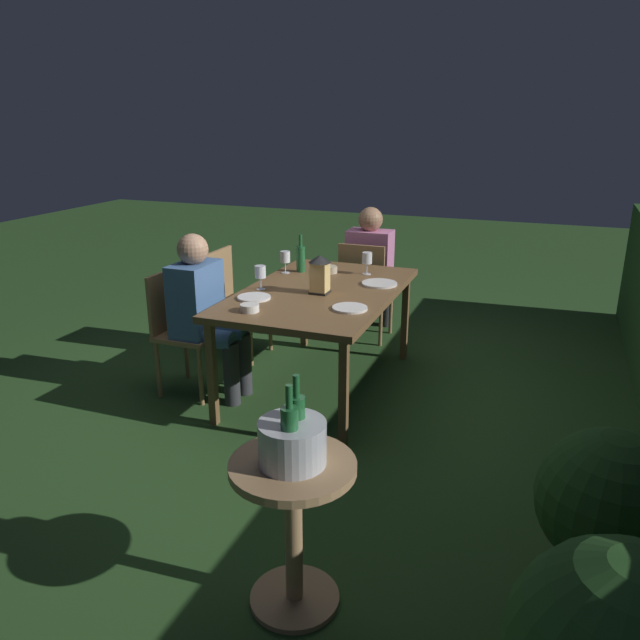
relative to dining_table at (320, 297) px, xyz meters
name	(u,v)px	position (x,y,z in m)	size (l,w,h in m)	color
ground_plane	(320,387)	(0.00, 0.00, -0.69)	(16.00, 16.00, 0.00)	#26471E
dining_table	(320,297)	(0.00, 0.00, 0.00)	(1.67, 1.02, 0.74)	brown
chair_head_near	(365,286)	(-1.08, 0.00, -0.20)	(0.40, 0.42, 0.87)	#937047
person_in_pink	(371,264)	(-1.28, 0.00, -0.05)	(0.48, 0.38, 1.15)	#C675A3
chair_side_left_b	(182,326)	(0.38, -0.90, -0.20)	(0.42, 0.40, 0.87)	#937047
person_in_blue	(205,308)	(0.38, -0.70, -0.05)	(0.38, 0.47, 1.15)	#426699
chair_side_left_a	(233,298)	(-0.38, -0.90, -0.20)	(0.42, 0.40, 0.87)	#937047
lantern_centerpiece	(320,272)	(0.08, 0.03, 0.20)	(0.15, 0.15, 0.27)	black
green_bottle_on_table	(301,258)	(-0.43, -0.32, 0.16)	(0.07, 0.07, 0.29)	#1E5B2D
wine_glass_a	(367,259)	(-0.53, 0.18, 0.17)	(0.08, 0.08, 0.17)	silver
wine_glass_b	(285,258)	(-0.35, -0.42, 0.17)	(0.08, 0.08, 0.17)	silver
wine_glass_c	(260,273)	(0.14, -0.39, 0.17)	(0.08, 0.08, 0.17)	silver
plate_a	(254,297)	(0.36, -0.33, 0.06)	(0.22, 0.22, 0.01)	white
plate_b	(350,308)	(0.36, 0.33, 0.06)	(0.22, 0.22, 0.01)	white
plate_c	(379,284)	(-0.28, 0.35, 0.06)	(0.25, 0.25, 0.01)	silver
bowl_olives	(330,269)	(-0.47, -0.10, 0.08)	(0.12, 0.12, 0.05)	#BCAD8E
bowl_bread	(250,308)	(0.62, -0.23, 0.08)	(0.12, 0.12, 0.05)	silver
side_table	(293,512)	(1.99, 0.65, -0.26)	(0.49, 0.49, 0.65)	#9E7A51
ice_bucket	(292,439)	(1.99, 0.65, 0.06)	(0.26, 0.26, 0.34)	#B2B7BF
potted_plant_by_hedge	(609,510)	(1.56, 1.80, -0.25)	(0.57, 0.57, 0.77)	#9E5133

